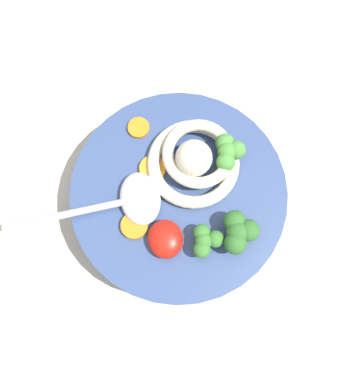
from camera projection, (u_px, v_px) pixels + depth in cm
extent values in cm
cube|color=#BCB29E|center=(197.00, 190.00, 54.08)|extent=(104.81, 104.81, 3.55)
cylinder|color=#334775|center=(178.00, 198.00, 48.75)|extent=(24.38, 24.38, 6.27)
cylinder|color=gold|center=(178.00, 198.00, 48.50)|extent=(21.46, 21.46, 5.77)
torus|color=beige|center=(193.00, 163.00, 45.78)|extent=(10.36, 10.36, 1.43)
torus|color=beige|center=(197.00, 154.00, 44.85)|extent=(11.10, 11.10, 1.29)
sphere|color=beige|center=(194.00, 158.00, 43.97)|extent=(4.02, 4.02, 4.02)
ellipsoid|color=#B7B7BC|center=(140.00, 198.00, 44.70)|extent=(6.18, 4.64, 1.60)
cylinder|color=#B7B7BC|center=(72.00, 213.00, 44.31)|extent=(1.42, 15.02, 0.80)
ellipsoid|color=#B2190F|center=(165.00, 239.00, 43.48)|extent=(4.18, 3.76, 1.88)
cylinder|color=#7A9E60|center=(225.00, 156.00, 46.13)|extent=(1.08, 1.08, 1.15)
sphere|color=#478938|center=(227.00, 151.00, 44.55)|extent=(2.12, 2.12, 2.12)
sphere|color=#478938|center=(225.00, 143.00, 44.99)|extent=(2.12, 2.12, 2.12)
sphere|color=#478938|center=(225.00, 160.00, 44.39)|extent=(2.12, 2.12, 2.12)
sphere|color=#478938|center=(236.00, 150.00, 44.74)|extent=(2.12, 2.12, 2.12)
cylinder|color=#7A9E60|center=(203.00, 243.00, 43.82)|extent=(0.93, 0.93, 1.00)
sphere|color=#38752D|center=(203.00, 241.00, 42.45)|extent=(1.83, 1.83, 1.83)
sphere|color=#38752D|center=(202.00, 232.00, 42.83)|extent=(1.83, 1.83, 1.83)
sphere|color=#38752D|center=(202.00, 249.00, 42.32)|extent=(1.83, 1.83, 1.83)
sphere|color=#38752D|center=(212.00, 239.00, 42.62)|extent=(1.83, 1.83, 1.83)
cylinder|color=#7A9E60|center=(235.00, 235.00, 43.89)|extent=(1.20, 1.20, 1.29)
sphere|color=#2D6628|center=(237.00, 232.00, 42.12)|extent=(2.36, 2.36, 2.36)
sphere|color=#2D6628|center=(235.00, 221.00, 42.62)|extent=(2.36, 2.36, 2.36)
sphere|color=#2D6628|center=(235.00, 243.00, 41.95)|extent=(2.36, 2.36, 2.36)
sphere|color=#2D6628|center=(248.00, 230.00, 42.34)|extent=(2.36, 2.36, 2.36)
cylinder|color=orange|center=(153.00, 169.00, 46.07)|extent=(2.98, 2.98, 0.59)
cylinder|color=orange|center=(135.00, 226.00, 44.42)|extent=(2.94, 2.94, 0.71)
cylinder|color=orange|center=(139.00, 128.00, 47.33)|extent=(2.49, 2.49, 0.49)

